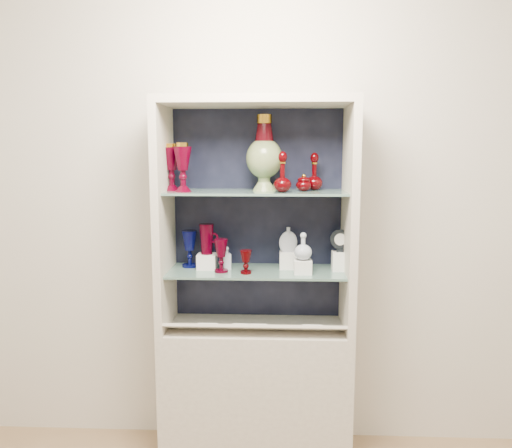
{
  "coord_description": "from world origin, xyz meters",
  "views": [
    {
      "loc": [
        0.11,
        -1.02,
        1.68
      ],
      "look_at": [
        0.0,
        1.53,
        1.3
      ],
      "focal_mm": 35.0,
      "sensor_mm": 36.0,
      "label": 1
    }
  ],
  "objects_px": {
    "ruby_goblet_small": "(246,262)",
    "clear_square_bottle": "(227,258)",
    "lidded_bowl": "(304,182)",
    "ruby_decanter_b": "(314,170)",
    "enamel_urn": "(264,153)",
    "ruby_decanter_a": "(283,170)",
    "pedestal_lamp_left": "(172,167)",
    "pedestal_lamp_right": "(183,167)",
    "cobalt_goblet": "(190,249)",
    "cameo_medallion": "(340,240)",
    "ruby_goblet_tall": "(221,256)",
    "flat_flask": "(288,239)",
    "clear_round_decanter": "(303,247)",
    "ruby_pitcher": "(207,239)"
  },
  "relations": [
    {
      "from": "cobalt_goblet",
      "to": "cameo_medallion",
      "type": "relative_size",
      "value": 1.62
    },
    {
      "from": "lidded_bowl",
      "to": "cobalt_goblet",
      "type": "distance_m",
      "value": 0.71
    },
    {
      "from": "pedestal_lamp_left",
      "to": "ruby_goblet_small",
      "type": "height_order",
      "value": "pedestal_lamp_left"
    },
    {
      "from": "pedestal_lamp_left",
      "to": "ruby_pitcher",
      "type": "height_order",
      "value": "pedestal_lamp_left"
    },
    {
      "from": "enamel_urn",
      "to": "ruby_decanter_b",
      "type": "bearing_deg",
      "value": 6.81
    },
    {
      "from": "clear_square_bottle",
      "to": "clear_round_decanter",
      "type": "relative_size",
      "value": 0.88
    },
    {
      "from": "lidded_bowl",
      "to": "ruby_pitcher",
      "type": "distance_m",
      "value": 0.59
    },
    {
      "from": "flat_flask",
      "to": "enamel_urn",
      "type": "bearing_deg",
      "value": 179.11
    },
    {
      "from": "pedestal_lamp_left",
      "to": "pedestal_lamp_right",
      "type": "relative_size",
      "value": 0.99
    },
    {
      "from": "ruby_goblet_small",
      "to": "flat_flask",
      "type": "height_order",
      "value": "flat_flask"
    },
    {
      "from": "ruby_decanter_a",
      "to": "clear_square_bottle",
      "type": "distance_m",
      "value": 0.57
    },
    {
      "from": "ruby_goblet_small",
      "to": "clear_square_bottle",
      "type": "distance_m",
      "value": 0.15
    },
    {
      "from": "ruby_goblet_small",
      "to": "clear_square_bottle",
      "type": "relative_size",
      "value": 1.0
    },
    {
      "from": "pedestal_lamp_left",
      "to": "clear_round_decanter",
      "type": "distance_m",
      "value": 0.8
    },
    {
      "from": "pedestal_lamp_right",
      "to": "ruby_decanter_b",
      "type": "height_order",
      "value": "pedestal_lamp_right"
    },
    {
      "from": "ruby_pitcher",
      "to": "flat_flask",
      "type": "xyz_separation_m",
      "value": [
        0.43,
        0.03,
        -0.0
      ]
    },
    {
      "from": "ruby_decanter_a",
      "to": "ruby_pitcher",
      "type": "relative_size",
      "value": 1.4
    },
    {
      "from": "enamel_urn",
      "to": "ruby_decanter_b",
      "type": "relative_size",
      "value": 1.87
    },
    {
      "from": "cobalt_goblet",
      "to": "ruby_goblet_tall",
      "type": "bearing_deg",
      "value": -30.56
    },
    {
      "from": "ruby_goblet_tall",
      "to": "cobalt_goblet",
      "type": "bearing_deg",
      "value": 149.44
    },
    {
      "from": "ruby_pitcher",
      "to": "clear_round_decanter",
      "type": "xyz_separation_m",
      "value": [
        0.51,
        -0.08,
        -0.02
      ]
    },
    {
      "from": "enamel_urn",
      "to": "ruby_decanter_a",
      "type": "xyz_separation_m",
      "value": [
        0.09,
        -0.11,
        -0.08
      ]
    },
    {
      "from": "flat_flask",
      "to": "clear_round_decanter",
      "type": "xyz_separation_m",
      "value": [
        0.07,
        -0.11,
        -0.02
      ]
    },
    {
      "from": "cameo_medallion",
      "to": "ruby_decanter_a",
      "type": "bearing_deg",
      "value": -166.12
    },
    {
      "from": "lidded_bowl",
      "to": "clear_square_bottle",
      "type": "bearing_deg",
      "value": 175.68
    },
    {
      "from": "cobalt_goblet",
      "to": "cameo_medallion",
      "type": "height_order",
      "value": "cameo_medallion"
    },
    {
      "from": "ruby_decanter_a",
      "to": "ruby_goblet_small",
      "type": "height_order",
      "value": "ruby_decanter_a"
    },
    {
      "from": "lidded_bowl",
      "to": "ruby_decanter_b",
      "type": "bearing_deg",
      "value": 49.76
    },
    {
      "from": "ruby_goblet_tall",
      "to": "cameo_medallion",
      "type": "distance_m",
      "value": 0.63
    },
    {
      "from": "pedestal_lamp_left",
      "to": "ruby_goblet_tall",
      "type": "distance_m",
      "value": 0.53
    },
    {
      "from": "ruby_decanter_a",
      "to": "ruby_goblet_tall",
      "type": "distance_m",
      "value": 0.55
    },
    {
      "from": "enamel_urn",
      "to": "ruby_decanter_b",
      "type": "xyz_separation_m",
      "value": [
        0.26,
        0.03,
        -0.09
      ]
    },
    {
      "from": "pedestal_lamp_left",
      "to": "lidded_bowl",
      "type": "xyz_separation_m",
      "value": [
        0.68,
        -0.01,
        -0.08
      ]
    },
    {
      "from": "ruby_decanter_b",
      "to": "lidded_bowl",
      "type": "bearing_deg",
      "value": -130.24
    },
    {
      "from": "lidded_bowl",
      "to": "ruby_pitcher",
      "type": "height_order",
      "value": "lidded_bowl"
    },
    {
      "from": "pedestal_lamp_left",
      "to": "lidded_bowl",
      "type": "bearing_deg",
      "value": -1.18
    },
    {
      "from": "pedestal_lamp_right",
      "to": "ruby_goblet_small",
      "type": "height_order",
      "value": "pedestal_lamp_right"
    },
    {
      "from": "ruby_goblet_tall",
      "to": "pedestal_lamp_right",
      "type": "bearing_deg",
      "value": -175.58
    },
    {
      "from": "enamel_urn",
      "to": "ruby_goblet_tall",
      "type": "relative_size",
      "value": 2.25
    },
    {
      "from": "cameo_medallion",
      "to": "pedestal_lamp_left",
      "type": "bearing_deg",
      "value": 177.17
    },
    {
      "from": "clear_square_bottle",
      "to": "flat_flask",
      "type": "bearing_deg",
      "value": 4.64
    },
    {
      "from": "lidded_bowl",
      "to": "cobalt_goblet",
      "type": "relative_size",
      "value": 0.45
    },
    {
      "from": "ruby_goblet_tall",
      "to": "flat_flask",
      "type": "distance_m",
      "value": 0.37
    },
    {
      "from": "lidded_bowl",
      "to": "ruby_goblet_tall",
      "type": "relative_size",
      "value": 0.52
    },
    {
      "from": "ruby_goblet_small",
      "to": "flat_flask",
      "type": "bearing_deg",
      "value": 29.71
    },
    {
      "from": "ruby_decanter_a",
      "to": "clear_round_decanter",
      "type": "xyz_separation_m",
      "value": [
        0.11,
        0.02,
        -0.4
      ]
    },
    {
      "from": "lidded_bowl",
      "to": "cameo_medallion",
      "type": "relative_size",
      "value": 0.74
    },
    {
      "from": "pedestal_lamp_right",
      "to": "ruby_pitcher",
      "type": "relative_size",
      "value": 1.52
    },
    {
      "from": "enamel_urn",
      "to": "flat_flask",
      "type": "distance_m",
      "value": 0.47
    },
    {
      "from": "lidded_bowl",
      "to": "cameo_medallion",
      "type": "bearing_deg",
      "value": 6.79
    }
  ]
}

